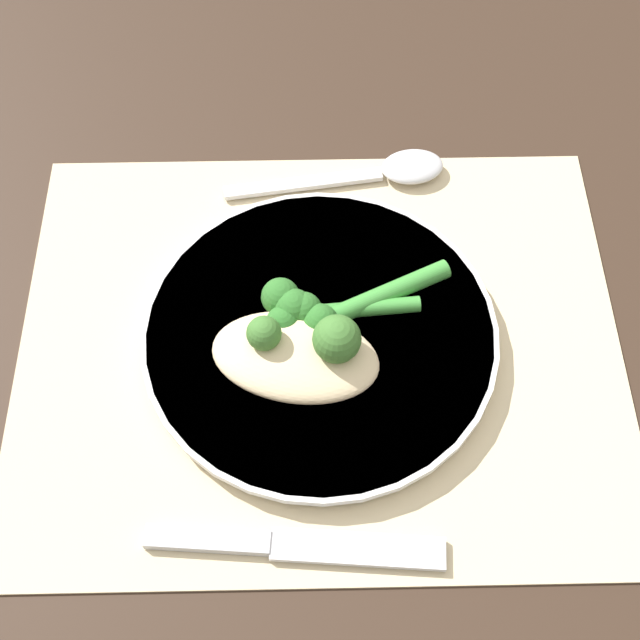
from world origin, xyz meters
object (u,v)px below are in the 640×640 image
object	(u,v)px
broccoli_stalk_rear	(298,308)
knife	(290,545)
chicken_fillet	(295,357)
broccoli_stalk_front	(338,307)
spoon	(387,171)
plate	(320,336)

from	to	relation	value
broccoli_stalk_rear	knife	bearing A→B (deg)	173.02
broccoli_stalk_rear	knife	distance (m)	0.16
broccoli_stalk_rear	chicken_fillet	bearing A→B (deg)	171.95
broccoli_stalk_rear	broccoli_stalk_front	size ratio (longest dim) A/B	0.94
chicken_fillet	spoon	size ratio (longest dim) A/B	0.71
plate	chicken_fillet	distance (m)	0.03
broccoli_stalk_rear	spoon	size ratio (longest dim) A/B	0.63
plate	spoon	xyz separation A→B (m)	(-0.05, -0.15, -0.00)
broccoli_stalk_front	spoon	size ratio (longest dim) A/B	0.67
broccoli_stalk_rear	knife	xyz separation A→B (m)	(0.01, 0.15, -0.02)
plate	broccoli_stalk_front	distance (m)	0.02
broccoli_stalk_front	knife	bearing A→B (deg)	142.45
plate	chicken_fillet	size ratio (longest dim) A/B	1.99
plate	spoon	bearing A→B (deg)	-110.13
chicken_fillet	broccoli_stalk_rear	size ratio (longest dim) A/B	1.12
plate	broccoli_stalk_rear	world-z (taller)	broccoli_stalk_rear
broccoli_stalk_rear	broccoli_stalk_front	world-z (taller)	broccoli_stalk_rear
knife	broccoli_stalk_rear	bearing A→B (deg)	-177.69
plate	broccoli_stalk_front	xyz separation A→B (m)	(-0.01, -0.01, 0.02)
chicken_fillet	broccoli_stalk_front	world-z (taller)	broccoli_stalk_front
chicken_fillet	spoon	world-z (taller)	chicken_fillet
chicken_fillet	broccoli_stalk_rear	bearing A→B (deg)	-93.39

